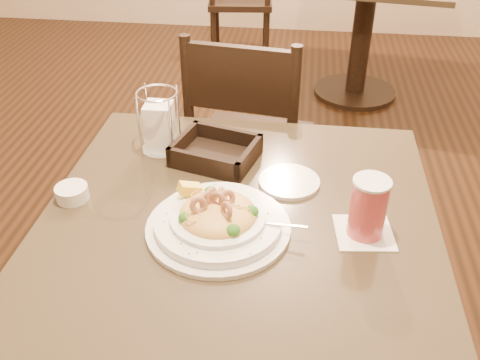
# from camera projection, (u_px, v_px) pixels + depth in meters

# --- Properties ---
(main_table) EXTENTS (0.90, 0.90, 0.75)m
(main_table) POSITION_uv_depth(u_px,v_px,m) (239.00, 287.00, 1.36)
(main_table) COLOR black
(main_table) RESTS_ON ground
(background_table) EXTENTS (1.03, 1.03, 0.75)m
(background_table) POSITION_uv_depth(u_px,v_px,m) (364.00, 15.00, 3.19)
(background_table) COLOR black
(background_table) RESTS_ON ground
(dining_chair_near) EXTENTS (0.47, 0.47, 0.93)m
(dining_chair_near) POSITION_uv_depth(u_px,v_px,m) (248.00, 141.00, 1.99)
(dining_chair_near) COLOR black
(dining_chair_near) RESTS_ON ground
(pasta_bowl) EXTENTS (0.35, 0.32, 0.10)m
(pasta_bowl) POSITION_uv_depth(u_px,v_px,m) (218.00, 219.00, 1.16)
(pasta_bowl) COLOR white
(pasta_bowl) RESTS_ON main_table
(drink_glass) EXTENTS (0.14, 0.14, 0.14)m
(drink_glass) POSITION_uv_depth(u_px,v_px,m) (368.00, 208.00, 1.13)
(drink_glass) COLOR white
(drink_glass) RESTS_ON main_table
(bread_basket) EXTENTS (0.24, 0.21, 0.06)m
(bread_basket) POSITION_uv_depth(u_px,v_px,m) (216.00, 153.00, 1.41)
(bread_basket) COLOR black
(bread_basket) RESTS_ON main_table
(napkin_caddy) EXTENTS (0.11, 0.11, 0.17)m
(napkin_caddy) POSITION_uv_depth(u_px,v_px,m) (160.00, 126.00, 1.42)
(napkin_caddy) COLOR silver
(napkin_caddy) RESTS_ON main_table
(side_plate) EXTENTS (0.20, 0.20, 0.01)m
(side_plate) POSITION_uv_depth(u_px,v_px,m) (289.00, 181.00, 1.32)
(side_plate) COLOR white
(side_plate) RESTS_ON main_table
(butter_ramekin) EXTENTS (0.09, 0.09, 0.03)m
(butter_ramekin) POSITION_uv_depth(u_px,v_px,m) (72.00, 193.00, 1.26)
(butter_ramekin) COLOR white
(butter_ramekin) RESTS_ON main_table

